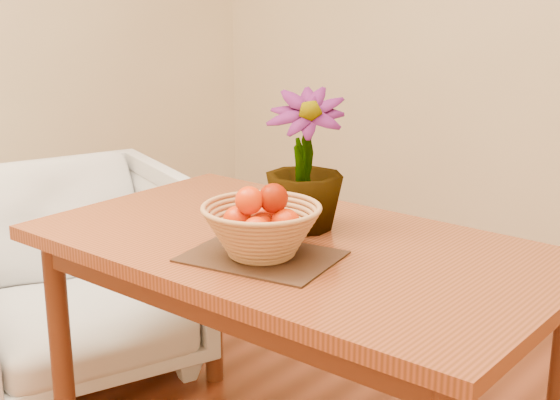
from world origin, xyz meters
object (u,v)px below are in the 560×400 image
Objects in this scene: table at (294,272)px; wicker_basket at (262,232)px; potted_plant at (304,161)px; armchair at (73,264)px.

wicker_basket is at bearing -84.27° from table.
wicker_basket is at bearing -107.89° from potted_plant.
table is 4.72× the size of wicker_basket.
potted_plant is at bearing -68.06° from armchair.
armchair is (-1.08, 0.07, -0.25)m from table.
table is 1.11m from armchair.
wicker_basket reaches higher than armchair.
armchair is at bearing 176.49° from table.
table is 3.66× the size of potted_plant.
potted_plant is at bearing 103.91° from wicker_basket.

